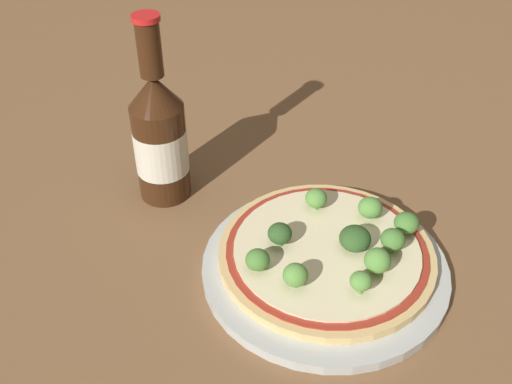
# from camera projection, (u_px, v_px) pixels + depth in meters

# --- Properties ---
(ground_plane) EXTENTS (3.00, 3.00, 0.00)m
(ground_plane) POSITION_uv_depth(u_px,v_px,m) (334.00, 269.00, 0.65)
(ground_plane) COLOR brown
(plate) EXTENTS (0.26, 0.26, 0.01)m
(plate) POSITION_uv_depth(u_px,v_px,m) (324.00, 266.00, 0.64)
(plate) COLOR #B2B7B2
(plate) RESTS_ON ground_plane
(pizza) EXTENTS (0.23, 0.23, 0.01)m
(pizza) POSITION_uv_depth(u_px,v_px,m) (326.00, 253.00, 0.64)
(pizza) COLOR tan
(pizza) RESTS_ON plate
(broccoli_floret_0) EXTENTS (0.03, 0.03, 0.03)m
(broccoli_floret_0) POSITION_uv_depth(u_px,v_px,m) (370.00, 208.00, 0.67)
(broccoli_floret_0) COLOR #6B8E51
(broccoli_floret_0) RESTS_ON pizza
(broccoli_floret_1) EXTENTS (0.03, 0.03, 0.03)m
(broccoli_floret_1) POSITION_uv_depth(u_px,v_px,m) (355.00, 239.00, 0.63)
(broccoli_floret_1) COLOR #6B8E51
(broccoli_floret_1) RESTS_ON pizza
(broccoli_floret_2) EXTENTS (0.03, 0.03, 0.03)m
(broccoli_floret_2) POSITION_uv_depth(u_px,v_px,m) (316.00, 198.00, 0.68)
(broccoli_floret_2) COLOR #6B8E51
(broccoli_floret_2) RESTS_ON pizza
(broccoli_floret_3) EXTENTS (0.03, 0.03, 0.03)m
(broccoli_floret_3) POSITION_uv_depth(u_px,v_px,m) (280.00, 234.00, 0.63)
(broccoli_floret_3) COLOR #6B8E51
(broccoli_floret_3) RESTS_ON pizza
(broccoli_floret_4) EXTENTS (0.03, 0.03, 0.03)m
(broccoli_floret_4) POSITION_uv_depth(u_px,v_px,m) (296.00, 275.00, 0.58)
(broccoli_floret_4) COLOR #6B8E51
(broccoli_floret_4) RESTS_ON pizza
(broccoli_floret_5) EXTENTS (0.03, 0.03, 0.03)m
(broccoli_floret_5) POSITION_uv_depth(u_px,v_px,m) (393.00, 239.00, 0.62)
(broccoli_floret_5) COLOR #6B8E51
(broccoli_floret_5) RESTS_ON pizza
(broccoli_floret_6) EXTENTS (0.03, 0.03, 0.02)m
(broccoli_floret_6) POSITION_uv_depth(u_px,v_px,m) (407.00, 223.00, 0.65)
(broccoli_floret_6) COLOR #6B8E51
(broccoli_floret_6) RESTS_ON pizza
(broccoli_floret_7) EXTENTS (0.03, 0.03, 0.02)m
(broccoli_floret_7) POSITION_uv_depth(u_px,v_px,m) (258.00, 261.00, 0.60)
(broccoli_floret_7) COLOR #6B8E51
(broccoli_floret_7) RESTS_ON pizza
(broccoli_floret_8) EXTENTS (0.02, 0.02, 0.02)m
(broccoli_floret_8) POSITION_uv_depth(u_px,v_px,m) (365.00, 281.00, 0.58)
(broccoli_floret_8) COLOR #6B8E51
(broccoli_floret_8) RESTS_ON pizza
(broccoli_floret_9) EXTENTS (0.03, 0.03, 0.03)m
(broccoli_floret_9) POSITION_uv_depth(u_px,v_px,m) (377.00, 261.00, 0.60)
(broccoli_floret_9) COLOR #6B8E51
(broccoli_floret_9) RESTS_ON pizza
(beer_bottle) EXTENTS (0.06, 0.06, 0.23)m
(beer_bottle) POSITION_uv_depth(u_px,v_px,m) (160.00, 136.00, 0.70)
(beer_bottle) COLOR #381E0F
(beer_bottle) RESTS_ON ground_plane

